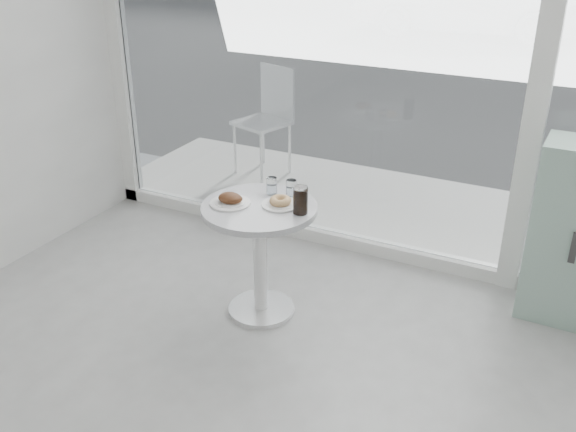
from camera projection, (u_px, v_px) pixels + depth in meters
The scene contains 10 objects.
storefront at pixel (415, 29), 4.19m from camera, with size 5.00×0.14×3.00m.
main_table at pixel (260, 237), 4.04m from camera, with size 0.72×0.72×0.77m.
patio_deck at pixel (417, 213), 5.59m from camera, with size 5.60×1.60×0.05m, color silver.
street at pixel (563, 20), 15.42m from camera, with size 40.00×24.00×0.00m, color #3B3B3B.
patio_chair at pixel (268, 114), 6.18m from camera, with size 0.56×0.56×1.03m.
plate_fritter at pixel (231, 200), 3.95m from camera, with size 0.25×0.25×0.07m.
plate_donut at pixel (280, 202), 3.94m from camera, with size 0.23×0.23×0.06m.
water_tumbler_a at pixel (272, 187), 4.09m from camera, with size 0.07×0.07×0.11m.
water_tumbler_b at pixel (291, 189), 4.06m from camera, with size 0.07×0.07×0.11m.
cola_glass at pixel (300, 201), 3.81m from camera, with size 0.09×0.09×0.17m.
Camera 1 is at (1.27, -1.22, 2.42)m, focal length 40.00 mm.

